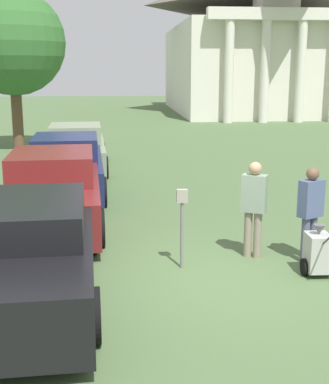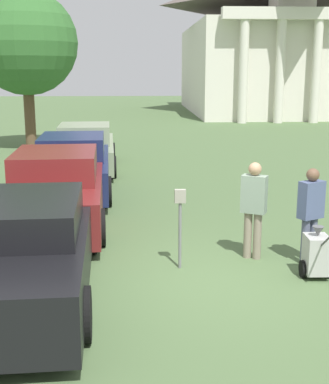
{
  "view_description": "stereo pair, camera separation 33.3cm",
  "coord_description": "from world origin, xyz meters",
  "px_view_note": "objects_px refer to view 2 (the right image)",
  "views": [
    {
      "loc": [
        -1.42,
        -7.78,
        3.23
      ],
      "look_at": [
        -0.6,
        1.46,
        1.1
      ],
      "focal_mm": 50.0,
      "sensor_mm": 36.0,
      "label": 1
    },
    {
      "loc": [
        -1.09,
        -7.81,
        3.23
      ],
      "look_at": [
        -0.6,
        1.46,
        1.1
      ],
      "focal_mm": 50.0,
      "sensor_mm": 36.0,
      "label": 2
    }
  ],
  "objects_px": {
    "church": "(266,37)",
    "parked_car_navy": "(74,166)",
    "equipment_cart": "(316,254)",
    "parked_car_sage": "(85,149)",
    "parking_meter": "(180,214)",
    "parked_car_maroon": "(58,190)",
    "person_supervisor": "(311,210)",
    "parked_car_black": "(23,247)",
    "person_worker": "(254,205)"
  },
  "relations": [
    {
      "from": "parked_car_sage",
      "to": "person_supervisor",
      "type": "bearing_deg",
      "value": -65.95
    },
    {
      "from": "person_supervisor",
      "to": "equipment_cart",
      "type": "xyz_separation_m",
      "value": [
        -0.08,
        -0.64,
        -0.55
      ]
    },
    {
      "from": "parked_car_maroon",
      "to": "equipment_cart",
      "type": "bearing_deg",
      "value": -38.74
    },
    {
      "from": "parked_car_black",
      "to": "equipment_cart",
      "type": "relative_size",
      "value": 5.26
    },
    {
      "from": "parked_car_black",
      "to": "equipment_cart",
      "type": "bearing_deg",
      "value": 1.42
    },
    {
      "from": "parked_car_black",
      "to": "person_supervisor",
      "type": "distance_m",
      "value": 4.69
    },
    {
      "from": "parked_car_sage",
      "to": "parking_meter",
      "type": "xyz_separation_m",
      "value": [
        2.38,
        -9.13,
        0.25
      ]
    },
    {
      "from": "parked_car_navy",
      "to": "parking_meter",
      "type": "xyz_separation_m",
      "value": [
        2.38,
        -5.7,
        0.21
      ]
    },
    {
      "from": "parked_car_maroon",
      "to": "parked_car_sage",
      "type": "xyz_separation_m",
      "value": [
        0.0,
        6.4,
        -0.05
      ]
    },
    {
      "from": "parked_car_black",
      "to": "equipment_cart",
      "type": "height_order",
      "value": "parked_car_black"
    },
    {
      "from": "parked_car_maroon",
      "to": "equipment_cart",
      "type": "height_order",
      "value": "parked_car_maroon"
    },
    {
      "from": "parked_car_black",
      "to": "church",
      "type": "xyz_separation_m",
      "value": [
        11.55,
        34.07,
        4.95
      ]
    },
    {
      "from": "parked_car_maroon",
      "to": "parking_meter",
      "type": "xyz_separation_m",
      "value": [
        2.38,
        -2.72,
        0.2
      ]
    },
    {
      "from": "parked_car_navy",
      "to": "parked_car_sage",
      "type": "distance_m",
      "value": 3.43
    },
    {
      "from": "parked_car_sage",
      "to": "parking_meter",
      "type": "distance_m",
      "value": 9.43
    },
    {
      "from": "parking_meter",
      "to": "parked_car_sage",
      "type": "bearing_deg",
      "value": 104.59
    },
    {
      "from": "parked_car_navy",
      "to": "church",
      "type": "xyz_separation_m",
      "value": [
        11.55,
        27.5,
        4.93
      ]
    },
    {
      "from": "parked_car_navy",
      "to": "equipment_cart",
      "type": "xyz_separation_m",
      "value": [
        4.5,
        -6.23,
        -0.34
      ]
    },
    {
      "from": "equipment_cart",
      "to": "church",
      "type": "bearing_deg",
      "value": 80.28
    },
    {
      "from": "parked_car_sage",
      "to": "parked_car_black",
      "type": "bearing_deg",
      "value": -92.88
    },
    {
      "from": "parked_car_black",
      "to": "person_supervisor",
      "type": "bearing_deg",
      "value": 9.2
    },
    {
      "from": "parked_car_navy",
      "to": "equipment_cart",
      "type": "distance_m",
      "value": 7.69
    },
    {
      "from": "parked_car_maroon",
      "to": "person_supervisor",
      "type": "xyz_separation_m",
      "value": [
        4.58,
        -2.61,
        0.19
      ]
    },
    {
      "from": "parked_car_navy",
      "to": "equipment_cart",
      "type": "bearing_deg",
      "value": -57.04
    },
    {
      "from": "parked_car_maroon",
      "to": "equipment_cart",
      "type": "relative_size",
      "value": 5.14
    },
    {
      "from": "parked_car_maroon",
      "to": "person_supervisor",
      "type": "distance_m",
      "value": 5.27
    },
    {
      "from": "church",
      "to": "parked_car_sage",
      "type": "bearing_deg",
      "value": -115.62
    },
    {
      "from": "parking_meter",
      "to": "equipment_cart",
      "type": "xyz_separation_m",
      "value": [
        2.12,
        -0.53,
        -0.55
      ]
    },
    {
      "from": "person_supervisor",
      "to": "equipment_cart",
      "type": "height_order",
      "value": "person_supervisor"
    },
    {
      "from": "parked_car_black",
      "to": "parked_car_navy",
      "type": "height_order",
      "value": "parked_car_navy"
    },
    {
      "from": "person_worker",
      "to": "equipment_cart",
      "type": "bearing_deg",
      "value": 158.29
    },
    {
      "from": "parked_car_navy",
      "to": "church",
      "type": "distance_m",
      "value": 30.23
    },
    {
      "from": "church",
      "to": "parked_car_navy",
      "type": "bearing_deg",
      "value": -112.77
    },
    {
      "from": "parked_car_maroon",
      "to": "person_supervisor",
      "type": "bearing_deg",
      "value": -32.56
    },
    {
      "from": "parked_car_navy",
      "to": "person_supervisor",
      "type": "height_order",
      "value": "person_supervisor"
    },
    {
      "from": "parked_car_navy",
      "to": "person_worker",
      "type": "relative_size",
      "value": 2.99
    },
    {
      "from": "parked_car_sage",
      "to": "person_supervisor",
      "type": "height_order",
      "value": "person_supervisor"
    },
    {
      "from": "person_worker",
      "to": "person_supervisor",
      "type": "height_order",
      "value": "person_worker"
    },
    {
      "from": "parked_car_maroon",
      "to": "person_supervisor",
      "type": "relative_size",
      "value": 3.11
    },
    {
      "from": "parked_car_navy",
      "to": "church",
      "type": "height_order",
      "value": "church"
    },
    {
      "from": "parked_car_maroon",
      "to": "person_worker",
      "type": "bearing_deg",
      "value": -35.01
    },
    {
      "from": "parked_car_maroon",
      "to": "person_worker",
      "type": "distance_m",
      "value": 4.35
    },
    {
      "from": "person_supervisor",
      "to": "church",
      "type": "xyz_separation_m",
      "value": [
        6.97,
        33.09,
        4.72
      ]
    },
    {
      "from": "parked_car_maroon",
      "to": "parked_car_navy",
      "type": "height_order",
      "value": "parked_car_maroon"
    },
    {
      "from": "parked_car_black",
      "to": "person_worker",
      "type": "height_order",
      "value": "person_worker"
    },
    {
      "from": "person_supervisor",
      "to": "equipment_cart",
      "type": "distance_m",
      "value": 0.85
    },
    {
      "from": "parked_car_sage",
      "to": "person_worker",
      "type": "bearing_deg",
      "value": -70.0
    },
    {
      "from": "parked_car_black",
      "to": "parking_meter",
      "type": "bearing_deg",
      "value": 17.17
    },
    {
      "from": "parked_car_navy",
      "to": "person_worker",
      "type": "bearing_deg",
      "value": -58.05
    },
    {
      "from": "parked_car_navy",
      "to": "person_worker",
      "type": "height_order",
      "value": "person_worker"
    }
  ]
}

